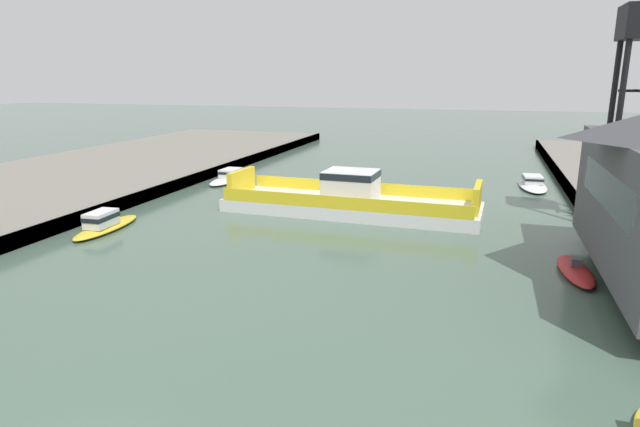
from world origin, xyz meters
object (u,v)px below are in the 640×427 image
moored_boat_near_right (104,223)px  moored_boat_far_left (230,177)px  chain_ferry (351,200)px  moored_boat_far_right (575,271)px  moored_boat_near_left (533,183)px

moored_boat_near_right → moored_boat_far_left: moored_boat_near_right is taller
chain_ferry → moored_boat_far_right: (17.05, -11.26, -0.85)m
moored_boat_far_right → moored_boat_near_right: bearing=-179.6°
moored_boat_far_left → moored_boat_far_right: 40.60m
chain_ferry → moored_boat_far_left: size_ratio=2.88×
chain_ferry → moored_boat_near_right: (-17.25, -11.50, -0.51)m
chain_ferry → moored_boat_far_left: (-17.23, 10.50, -0.62)m
moored_boat_near_left → moored_boat_far_right: 28.13m
moored_boat_near_right → moored_boat_far_left: (0.02, 22.00, -0.10)m
chain_ferry → moored_boat_near_right: chain_ferry is taller
chain_ferry → moored_boat_near_right: 20.73m
moored_boat_far_left → chain_ferry: bearing=-31.4°
moored_boat_near_left → moored_boat_near_right: bearing=-139.9°
moored_boat_near_right → chain_ferry: bearing=33.7°
chain_ferry → moored_boat_near_left: bearing=45.6°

